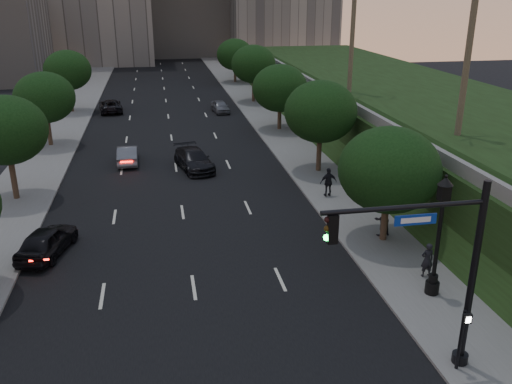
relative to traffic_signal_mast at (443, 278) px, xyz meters
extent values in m
plane|color=black|center=(-7.83, 2.12, -3.67)|extent=(160.00, 160.00, 0.00)
cube|color=black|center=(-7.83, 32.12, -3.66)|extent=(16.00, 140.00, 0.02)
cube|color=slate|center=(2.42, 32.12, -3.60)|extent=(4.50, 140.00, 0.15)
cube|color=slate|center=(-18.08, 32.12, -3.60)|extent=(4.50, 140.00, 0.15)
cube|color=black|center=(14.17, 30.12, -1.67)|extent=(18.00, 90.00, 4.00)
cube|color=slate|center=(5.67, 30.12, 0.68)|extent=(0.35, 90.00, 0.70)
cylinder|color=#38281C|center=(2.47, 10.12, -2.24)|extent=(0.36, 0.36, 2.86)
ellipsoid|color=black|center=(2.47, 10.12, 0.36)|extent=(5.20, 5.20, 4.42)
cylinder|color=#38281C|center=(2.47, 22.12, -2.07)|extent=(0.36, 0.36, 3.21)
ellipsoid|color=black|center=(2.47, 22.12, 0.85)|extent=(5.20, 5.20, 4.42)
cylinder|color=#38281C|center=(2.47, 35.12, -2.24)|extent=(0.36, 0.36, 2.86)
ellipsoid|color=black|center=(2.47, 35.12, 0.36)|extent=(5.20, 5.20, 4.42)
cylinder|color=#38281C|center=(2.47, 49.12, -2.07)|extent=(0.36, 0.36, 3.21)
ellipsoid|color=black|center=(2.47, 49.12, 0.85)|extent=(5.20, 5.20, 4.42)
cylinder|color=#38281C|center=(2.47, 64.12, -2.24)|extent=(0.36, 0.36, 2.86)
ellipsoid|color=black|center=(2.47, 64.12, 0.36)|extent=(5.20, 5.20, 4.42)
cylinder|color=#38281C|center=(-18.13, 20.12, -2.04)|extent=(0.36, 0.36, 3.26)
ellipsoid|color=black|center=(-18.13, 20.12, 0.92)|extent=(5.00, 5.00, 4.25)
cylinder|color=#38281C|center=(-18.13, 33.12, -2.18)|extent=(0.36, 0.36, 2.99)
ellipsoid|color=black|center=(-18.13, 33.12, 0.54)|extent=(5.00, 5.00, 4.25)
cylinder|color=#38281C|center=(-18.13, 47.12, -2.04)|extent=(0.36, 0.36, 3.26)
ellipsoid|color=black|center=(-18.13, 47.12, 0.92)|extent=(5.00, 5.00, 4.25)
cylinder|color=#4C4233|center=(9.67, 16.12, 6.33)|extent=(0.40, 0.40, 12.00)
cylinder|color=#4C4233|center=(8.17, 32.12, 7.58)|extent=(0.40, 0.40, 14.50)
cylinder|color=black|center=(1.09, 0.00, -0.17)|extent=(0.24, 0.24, 7.00)
cylinder|color=black|center=(1.09, 0.00, -3.42)|extent=(0.56, 0.56, 0.50)
cylinder|color=black|center=(-1.61, 0.00, 2.63)|extent=(5.40, 0.16, 0.16)
cube|color=black|center=(-3.91, 0.00, 2.08)|extent=(0.32, 0.22, 0.95)
sphere|color=black|center=(-4.09, 0.00, 2.41)|extent=(0.20, 0.20, 0.20)
sphere|color=#3F2B0A|center=(-4.09, 0.00, 2.11)|extent=(0.20, 0.20, 0.20)
sphere|color=#19F24C|center=(-4.09, 0.00, 1.81)|extent=(0.20, 0.20, 0.20)
cube|color=#0C309C|center=(-1.21, 0.00, 2.18)|extent=(1.40, 0.05, 0.35)
cylinder|color=black|center=(2.37, 4.54, -3.32)|extent=(0.60, 0.60, 0.70)
cylinder|color=black|center=(2.37, 4.54, -2.82)|extent=(0.40, 0.40, 0.40)
cylinder|color=black|center=(2.37, 4.54, -0.87)|extent=(0.18, 0.18, 3.60)
cube|color=black|center=(2.37, 4.54, 1.18)|extent=(0.42, 0.42, 0.70)
cone|color=black|center=(2.37, 4.54, 1.68)|extent=(0.64, 0.64, 0.35)
sphere|color=black|center=(2.37, 4.54, 1.88)|extent=(0.14, 0.14, 0.14)
cylinder|color=black|center=(0.80, -0.30, -2.42)|extent=(0.12, 0.12, 2.50)
cube|color=black|center=(0.80, -0.48, -1.37)|extent=(0.30, 0.14, 0.35)
cube|color=white|center=(0.80, -0.56, -1.37)|extent=(0.18, 0.02, 0.22)
imported|color=black|center=(-14.83, 11.77, -2.92)|extent=(2.86, 4.71, 1.50)
imported|color=slate|center=(-11.41, 26.91, -2.97)|extent=(1.53, 4.26, 1.40)
imported|color=black|center=(-13.97, 46.62, -2.98)|extent=(2.89, 5.24, 1.39)
imported|color=black|center=(-6.48, 24.49, -2.92)|extent=(3.16, 5.49, 1.50)
imported|color=slate|center=(-2.13, 44.23, -3.01)|extent=(1.99, 4.03, 1.32)
imported|color=black|center=(2.81, 5.99, -2.69)|extent=(0.61, 0.40, 1.67)
imported|color=black|center=(2.55, 10.61, -2.57)|extent=(1.06, 0.90, 1.90)
imported|color=black|center=(1.54, 16.85, -2.58)|extent=(1.13, 0.53, 1.88)
camera|label=1|loc=(-8.94, -14.39, 8.89)|focal=38.00mm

